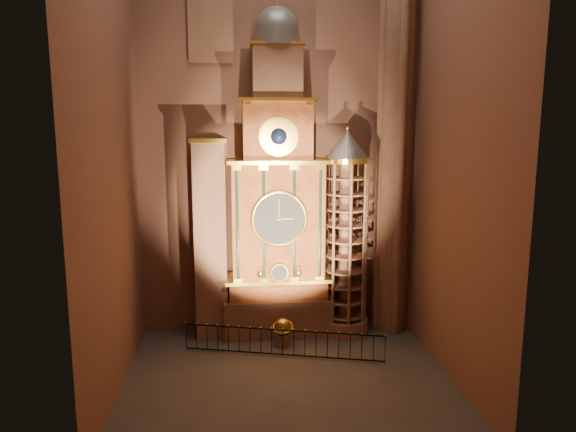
{
  "coord_description": "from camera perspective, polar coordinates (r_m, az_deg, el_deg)",
  "views": [
    {
      "loc": [
        -2.17,
        -20.73,
        10.62
      ],
      "look_at": [
        0.33,
        3.0,
        6.6
      ],
      "focal_mm": 32.0,
      "sensor_mm": 36.0,
      "label": 1
    }
  ],
  "objects": [
    {
      "name": "stained_glass_window",
      "position": [
        27.31,
        -8.67,
        21.89
      ],
      "size": [
        2.2,
        0.14,
        5.2
      ],
      "color": "navy",
      "rests_on": "wall_back"
    },
    {
      "name": "portrait_tower",
      "position": [
        26.32,
        -8.58,
        -2.54
      ],
      "size": [
        1.8,
        1.6,
        10.2
      ],
      "color": "#8C634C",
      "rests_on": "floor"
    },
    {
      "name": "wall_left",
      "position": [
        21.29,
        -19.44,
        10.05
      ],
      "size": [
        0.0,
        22.0,
        22.0
      ],
      "primitive_type": "plane",
      "rotation": [
        1.57,
        0.0,
        1.57
      ],
      "color": "brown",
      "rests_on": "floor"
    },
    {
      "name": "wall_right",
      "position": [
        22.68,
        18.12,
        10.06
      ],
      "size": [
        0.0,
        22.0,
        22.0
      ],
      "primitive_type": "plane",
      "rotation": [
        1.57,
        0.0,
        -1.57
      ],
      "color": "brown",
      "rests_on": "floor"
    },
    {
      "name": "astronomical_clock",
      "position": [
        26.09,
        -1.18,
        0.87
      ],
      "size": [
        5.6,
        2.41,
        16.7
      ],
      "color": "#8C634C",
      "rests_on": "floor"
    },
    {
      "name": "celestial_globe",
      "position": [
        25.93,
        -0.57,
        -12.52
      ],
      "size": [
        1.19,
        1.15,
        1.45
      ],
      "color": "#8C634C",
      "rests_on": "floor"
    },
    {
      "name": "gothic_pier",
      "position": [
        27.03,
        11.98,
        10.17
      ],
      "size": [
        2.04,
        2.04,
        22.0
      ],
      "color": "#8C634C",
      "rests_on": "floor"
    },
    {
      "name": "wall_back",
      "position": [
        26.83,
        -1.41,
        10.37
      ],
      "size": [
        22.0,
        0.0,
        22.0
      ],
      "primitive_type": "plane",
      "rotation": [
        1.57,
        0.0,
        0.0
      ],
      "color": "brown",
      "rests_on": "floor"
    },
    {
      "name": "iron_railing",
      "position": [
        24.92,
        -0.6,
        -13.9
      ],
      "size": [
        9.21,
        2.51,
        1.29
      ],
      "color": "black",
      "rests_on": "floor"
    },
    {
      "name": "stair_turret",
      "position": [
        26.6,
        6.41,
        -2.1
      ],
      "size": [
        2.5,
        2.5,
        10.8
      ],
      "color": "#8C634C",
      "rests_on": "floor"
    },
    {
      "name": "floor",
      "position": [
        23.4,
        -0.04,
        -17.43
      ],
      "size": [
        14.0,
        14.0,
        0.0
      ],
      "primitive_type": "plane",
      "color": "#383330",
      "rests_on": "ground"
    }
  ]
}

